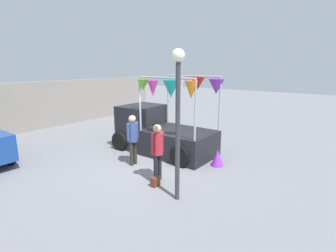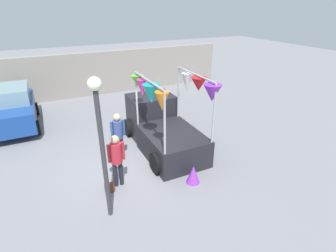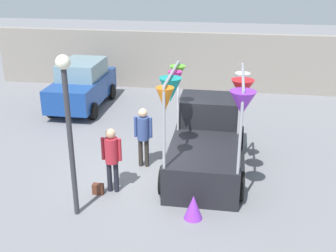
{
  "view_description": "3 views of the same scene",
  "coord_description": "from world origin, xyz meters",
  "px_view_note": "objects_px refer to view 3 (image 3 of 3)",
  "views": [
    {
      "loc": [
        -6.56,
        -5.91,
        3.44
      ],
      "look_at": [
        1.1,
        -0.06,
        1.21
      ],
      "focal_mm": 28.0,
      "sensor_mm": 36.0,
      "label": 1
    },
    {
      "loc": [
        -2.34,
        -7.88,
        5.26
      ],
      "look_at": [
        1.15,
        -0.64,
        1.46
      ],
      "focal_mm": 28.0,
      "sensor_mm": 36.0,
      "label": 2
    },
    {
      "loc": [
        2.1,
        -10.38,
        5.69
      ],
      "look_at": [
        0.51,
        -0.31,
        1.6
      ],
      "focal_mm": 45.0,
      "sensor_mm": 36.0,
      "label": 3
    }
  ],
  "objects_px": {
    "parked_car": "(82,85)",
    "handbag": "(98,189)",
    "vendor_truck": "(207,138)",
    "folded_kite_bundle_violet": "(193,207)",
    "person_vendor": "(143,132)",
    "person_customer": "(112,154)",
    "street_lamp": "(68,115)"
  },
  "relations": [
    {
      "from": "vendor_truck",
      "to": "folded_kite_bundle_violet",
      "type": "height_order",
      "value": "vendor_truck"
    },
    {
      "from": "parked_car",
      "to": "handbag",
      "type": "bearing_deg",
      "value": -67.49
    },
    {
      "from": "person_customer",
      "to": "vendor_truck",
      "type": "bearing_deg",
      "value": 37.89
    },
    {
      "from": "handbag",
      "to": "street_lamp",
      "type": "bearing_deg",
      "value": -103.52
    },
    {
      "from": "handbag",
      "to": "folded_kite_bundle_violet",
      "type": "height_order",
      "value": "folded_kite_bundle_violet"
    },
    {
      "from": "vendor_truck",
      "to": "person_vendor",
      "type": "height_order",
      "value": "vendor_truck"
    },
    {
      "from": "vendor_truck",
      "to": "handbag",
      "type": "distance_m",
      "value": 3.38
    },
    {
      "from": "person_customer",
      "to": "parked_car",
      "type": "bearing_deg",
      "value": 115.8
    },
    {
      "from": "vendor_truck",
      "to": "folded_kite_bundle_violet",
      "type": "distance_m",
      "value": 2.75
    },
    {
      "from": "parked_car",
      "to": "street_lamp",
      "type": "height_order",
      "value": "street_lamp"
    },
    {
      "from": "parked_car",
      "to": "handbag",
      "type": "xyz_separation_m",
      "value": [
        2.69,
        -6.48,
        -0.8
      ]
    },
    {
      "from": "parked_car",
      "to": "person_vendor",
      "type": "bearing_deg",
      "value": -53.45
    },
    {
      "from": "vendor_truck",
      "to": "handbag",
      "type": "bearing_deg",
      "value": -143.11
    },
    {
      "from": "vendor_truck",
      "to": "person_customer",
      "type": "relative_size",
      "value": 2.39
    },
    {
      "from": "person_vendor",
      "to": "street_lamp",
      "type": "relative_size",
      "value": 0.46
    },
    {
      "from": "person_customer",
      "to": "person_vendor",
      "type": "height_order",
      "value": "person_vendor"
    },
    {
      "from": "vendor_truck",
      "to": "parked_car",
      "type": "xyz_separation_m",
      "value": [
        -5.32,
        4.5,
        0.04
      ]
    },
    {
      "from": "person_vendor",
      "to": "street_lamp",
      "type": "xyz_separation_m",
      "value": [
        -1.07,
        -2.66,
        1.43
      ]
    },
    {
      "from": "street_lamp",
      "to": "person_customer",
      "type": "bearing_deg",
      "value": 63.22
    },
    {
      "from": "handbag",
      "to": "person_customer",
      "type": "bearing_deg",
      "value": 29.74
    },
    {
      "from": "person_vendor",
      "to": "handbag",
      "type": "relative_size",
      "value": 6.36
    },
    {
      "from": "person_vendor",
      "to": "handbag",
      "type": "xyz_separation_m",
      "value": [
        -0.84,
        -1.72,
        -0.95
      ]
    },
    {
      "from": "handbag",
      "to": "vendor_truck",
      "type": "bearing_deg",
      "value": 36.89
    },
    {
      "from": "person_customer",
      "to": "handbag",
      "type": "distance_m",
      "value": 1.01
    },
    {
      "from": "folded_kite_bundle_violet",
      "to": "handbag",
      "type": "bearing_deg",
      "value": 164.48
    },
    {
      "from": "vendor_truck",
      "to": "handbag",
      "type": "relative_size",
      "value": 15.01
    },
    {
      "from": "vendor_truck",
      "to": "street_lamp",
      "type": "distance_m",
      "value": 4.39
    },
    {
      "from": "parked_car",
      "to": "street_lamp",
      "type": "relative_size",
      "value": 1.04
    },
    {
      "from": "person_customer",
      "to": "folded_kite_bundle_violet",
      "type": "bearing_deg",
      "value": -22.47
    },
    {
      "from": "person_customer",
      "to": "street_lamp",
      "type": "height_order",
      "value": "street_lamp"
    },
    {
      "from": "vendor_truck",
      "to": "handbag",
      "type": "height_order",
      "value": "vendor_truck"
    },
    {
      "from": "person_vendor",
      "to": "folded_kite_bundle_violet",
      "type": "height_order",
      "value": "person_vendor"
    }
  ]
}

